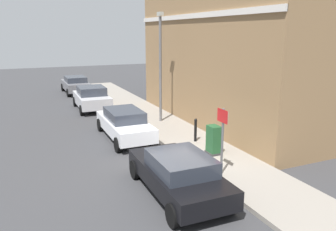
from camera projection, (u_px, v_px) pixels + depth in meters
name	position (u px, v px, depth m)	size (l,w,h in m)	color
ground	(170.00, 166.00, 12.61)	(80.00, 80.00, 0.00)	#38383A
sidewalk	(157.00, 121.00, 18.67)	(2.57, 30.00, 0.15)	gray
corner_building	(254.00, 40.00, 18.38)	(7.86, 13.14, 8.93)	olive
car_black	(178.00, 173.00, 10.20)	(1.99, 4.35, 1.34)	black
car_white	(124.00, 123.00, 15.67)	(1.82, 4.50, 1.39)	silver
car_silver	(92.00, 98.00, 21.58)	(2.02, 3.95, 1.50)	#B7B7BC
car_grey	(75.00, 84.00, 27.41)	(1.91, 4.04, 1.38)	slate
utility_cabinet	(214.00, 141.00, 13.32)	(0.46, 0.61, 1.15)	#1E4C28
bollard_near_cabinet	(195.00, 129.00, 14.84)	(0.14, 0.14, 1.04)	black
street_sign	(222.00, 132.00, 11.15)	(0.08, 0.60, 2.30)	#59595B
lamppost	(160.00, 63.00, 17.66)	(0.20, 0.44, 5.72)	#59595B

